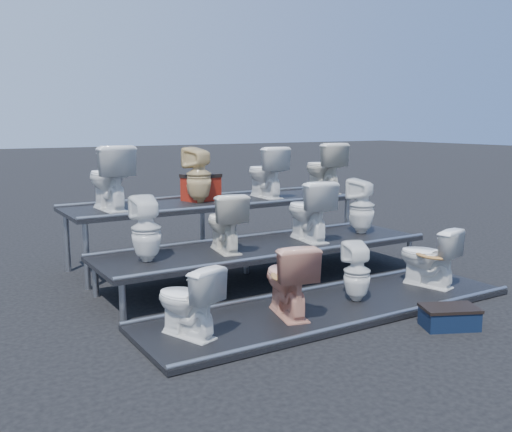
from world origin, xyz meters
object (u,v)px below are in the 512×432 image
toilet_11 (323,168)px  toilet_1 (288,279)px  toilet_0 (187,300)px  toilet_10 (265,172)px  toilet_2 (357,272)px  toilet_8 (109,177)px  toilet_4 (146,229)px  toilet_5 (225,222)px  red_crate (201,189)px  toilet_6 (308,210)px  toilet_3 (428,256)px  toilet_7 (362,206)px  toilet_9 (199,175)px  step_stool (449,319)px

toilet_11 → toilet_1: bearing=51.5°
toilet_0 → toilet_10: (2.46, 2.60, 0.85)m
toilet_2 → toilet_8: toilet_8 is taller
toilet_10 → toilet_4: bearing=30.4°
toilet_5 → red_crate: red_crate is taller
toilet_11 → toilet_4: bearing=25.6°
toilet_10 → red_crate: (-0.97, 0.18, -0.21)m
toilet_5 → toilet_6: size_ratio=0.89×
toilet_3 → red_crate: (-1.59, 2.78, 0.61)m
toilet_2 → toilet_0: bearing=17.4°
toilet_1 → toilet_3: bearing=-165.9°
toilet_1 → toilet_4: size_ratio=1.04×
toilet_0 → toilet_7: 3.48m
toilet_10 → toilet_5: bearing=44.6°
toilet_6 → red_crate: 1.70m
toilet_0 → red_crate: size_ratio=1.46×
toilet_4 → toilet_2: bearing=149.8°
toilet_8 → toilet_3: bearing=136.1°
toilet_0 → toilet_4: toilet_4 is taller
toilet_3 → toilet_7: size_ratio=0.94×
toilet_10 → red_crate: 1.01m
toilet_0 → toilet_5: bearing=-150.0°
toilet_5 → toilet_10: bearing=-127.5°
toilet_9 → step_stool: toilet_9 is taller
toilet_4 → toilet_8: bearing=-85.7°
toilet_10 → red_crate: toilet_10 is taller
toilet_5 → step_stool: (1.23, -2.28, -0.72)m
toilet_6 → step_stool: bearing=97.0°
toilet_6 → toilet_9: (-0.92, 1.30, 0.39)m
toilet_5 → toilet_1: bearing=99.8°
toilet_8 → toilet_1: bearing=107.9°
toilet_11 → toilet_2: bearing=63.9°
toilet_6 → toilet_9: toilet_9 is taller
step_stool → toilet_7: bearing=93.3°
toilet_0 → toilet_6: 2.68m
toilet_11 → step_stool: (-1.23, -3.58, -1.16)m
toilet_4 → toilet_7: (3.08, 0.00, 0.01)m
red_crate → toilet_7: bearing=-54.8°
toilet_3 → toilet_9: toilet_9 is taller
toilet_9 → toilet_10: toilet_9 is taller
toilet_10 → toilet_11: bearing=-178.6°
toilet_3 → toilet_11: size_ratio=0.89×
toilet_11 → step_stool: size_ratio=1.55×
red_crate → toilet_3: bearing=-74.1°
toilet_6 → toilet_7: (0.90, 0.00, -0.02)m
toilet_0 → red_crate: red_crate is taller
toilet_10 → step_stool: (-0.15, -3.58, -1.15)m
toilet_1 → red_crate: red_crate is taller
toilet_8 → toilet_9: toilet_8 is taller
toilet_0 → toilet_2: toilet_0 is taller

